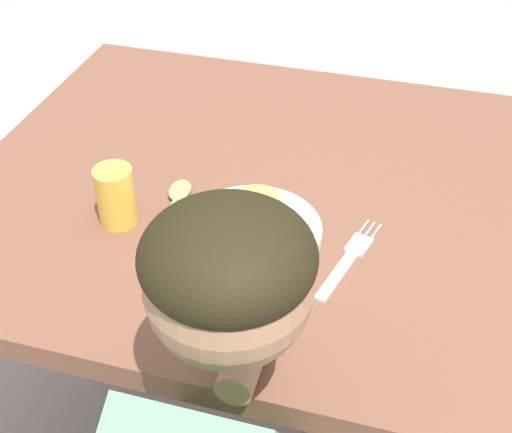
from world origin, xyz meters
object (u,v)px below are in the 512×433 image
at_px(plate, 252,226).
at_px(fork, 347,261).
at_px(drinking_cup, 116,196).
at_px(spoon, 175,200).

relative_size(plate, fork, 1.10).
bearing_deg(drinking_cup, fork, 0.36).
bearing_deg(spoon, drinking_cup, 129.82).
height_order(fork, spoon, spoon).
relative_size(spoon, drinking_cup, 2.02).
height_order(fork, drinking_cup, drinking_cup).
distance_m(plate, drinking_cup, 0.23).
xyz_separation_m(fork, drinking_cup, (-0.39, -0.00, 0.05)).
distance_m(plate, fork, 0.17).
bearing_deg(plate, drinking_cup, -172.60).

